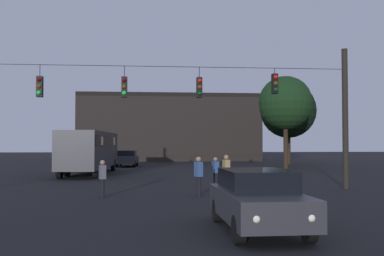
{
  "coord_description": "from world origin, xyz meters",
  "views": [
    {
      "loc": [
        -0.48,
        -5.87,
        2.19
      ],
      "look_at": [
        1.78,
        19.62,
        3.07
      ],
      "focal_mm": 42.09,
      "sensor_mm": 36.0,
      "label": 1
    }
  ],
  "objects": [
    {
      "name": "car_far_left",
      "position": [
        -2.82,
        37.24,
        0.8
      ],
      "size": [
        1.99,
        4.4,
        1.52
      ],
      "color": "#2D2D33",
      "rests_on": "ground"
    },
    {
      "name": "tree_behind_building",
      "position": [
        13.91,
        40.66,
        5.71
      ],
      "size": [
        5.89,
        5.89,
        8.67
      ],
      "color": "#2D2116",
      "rests_on": "ground"
    },
    {
      "name": "ground_plane",
      "position": [
        0.0,
        24.5,
        0.0
      ],
      "size": [
        168.0,
        168.0,
        0.0
      ],
      "primitive_type": "plane",
      "color": "black",
      "rests_on": "ground"
    },
    {
      "name": "overhead_signal_span",
      "position": [
        -0.02,
        15.09,
        3.82
      ],
      "size": [
        17.94,
        0.44,
        6.79
      ],
      "color": "black",
      "rests_on": "ground"
    },
    {
      "name": "city_bus",
      "position": [
        -4.9,
        26.86,
        1.87
      ],
      "size": [
        3.03,
        11.11,
        3.0
      ],
      "color": "#2D2D33",
      "rests_on": "ground"
    },
    {
      "name": "corner_building",
      "position": [
        1.72,
        52.9,
        4.19
      ],
      "size": [
        22.58,
        9.34,
        8.38
      ],
      "color": "black",
      "rests_on": "ground"
    },
    {
      "name": "pedestrian_crossing_right",
      "position": [
        2.89,
        14.44,
        0.94
      ],
      "size": [
        0.31,
        0.4,
        1.67
      ],
      "color": "black",
      "rests_on": "ground"
    },
    {
      "name": "pedestrian_near_bus",
      "position": [
        -2.49,
        12.65,
        0.84
      ],
      "size": [
        0.33,
        0.41,
        1.51
      ],
      "color": "black",
      "rests_on": "ground"
    },
    {
      "name": "pedestrian_crossing_left",
      "position": [
        1.44,
        12.73,
        0.93
      ],
      "size": [
        0.35,
        0.42,
        1.64
      ],
      "color": "black",
      "rests_on": "ground"
    },
    {
      "name": "car_near_right",
      "position": [
        2.16,
        5.26,
        0.8
      ],
      "size": [
        1.87,
        4.37,
        1.52
      ],
      "color": "#2D2D33",
      "rests_on": "ground"
    },
    {
      "name": "pedestrian_crossing_center",
      "position": [
        2.6,
        15.94,
        0.85
      ],
      "size": [
        0.33,
        0.41,
        1.52
      ],
      "color": "black",
      "rests_on": "ground"
    },
    {
      "name": "tree_left_silhouette",
      "position": [
        11.19,
        32.67,
        5.75
      ],
      "size": [
        4.7,
        4.7,
        8.12
      ],
      "color": "#2D2116",
      "rests_on": "ground"
    }
  ]
}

